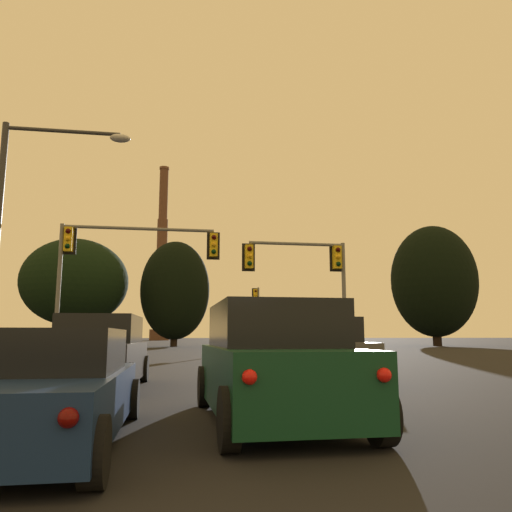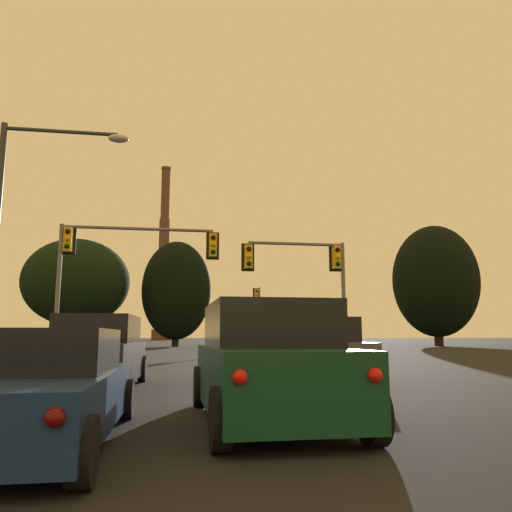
% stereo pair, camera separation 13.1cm
% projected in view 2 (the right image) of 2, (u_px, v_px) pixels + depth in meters
% --- Properties ---
extents(suv_left_lane_front, '(2.26, 4.96, 1.86)m').
position_uv_depth(suv_left_lane_front, '(98.00, 353.00, 12.77)').
color(suv_left_lane_front, '#232328').
rests_on(suv_left_lane_front, ground_plane).
extents(suv_center_lane_second, '(2.17, 4.93, 1.86)m').
position_uv_depth(suv_center_lane_second, '(267.00, 364.00, 7.94)').
color(suv_center_lane_second, '#0F3823').
rests_on(suv_center_lane_second, ground_plane).
extents(suv_right_lane_front, '(2.16, 4.93, 1.86)m').
position_uv_depth(suv_right_lane_front, '(317.00, 351.00, 14.73)').
color(suv_right_lane_front, '#4C4F54').
rests_on(suv_right_lane_front, ground_plane).
extents(sedan_left_lane_second, '(2.00, 4.71, 1.43)m').
position_uv_depth(sedan_left_lane_second, '(40.00, 390.00, 6.25)').
color(sedan_left_lane_second, navy).
rests_on(sedan_left_lane_second, ground_plane).
extents(traffic_light_overhead_right, '(4.81, 0.50, 5.52)m').
position_uv_depth(traffic_light_overhead_right, '(310.00, 271.00, 22.29)').
color(traffic_light_overhead_right, slate).
rests_on(traffic_light_overhead_right, ground_plane).
extents(traffic_light_far_right, '(0.78, 0.50, 5.79)m').
position_uv_depth(traffic_light_far_right, '(258.00, 309.00, 46.26)').
color(traffic_light_far_right, slate).
rests_on(traffic_light_far_right, ground_plane).
extents(traffic_light_overhead_left, '(6.95, 0.50, 6.06)m').
position_uv_depth(traffic_light_overhead_left, '(116.00, 257.00, 21.46)').
color(traffic_light_overhead_left, slate).
rests_on(traffic_light_overhead_left, ground_plane).
extents(street_lamp, '(3.83, 0.36, 7.79)m').
position_uv_depth(street_lamp, '(21.00, 216.00, 14.97)').
color(street_lamp, '#38383A').
rests_on(street_lamp, ground_plane).
extents(smokestack, '(5.80, 5.80, 52.72)m').
position_uv_depth(smokestack, '(163.00, 270.00, 148.92)').
color(smokestack, '#523427').
rests_on(smokestack, ground_plane).
extents(treeline_far_left, '(11.38, 10.24, 16.02)m').
position_uv_depth(treeline_far_left, '(436.00, 281.00, 66.47)').
color(treeline_far_left, black).
rests_on(treeline_far_left, ground_plane).
extents(treeline_left_mid, '(12.43, 11.19, 12.82)m').
position_uv_depth(treeline_left_mid, '(76.00, 282.00, 59.32)').
color(treeline_left_mid, black).
rests_on(treeline_left_mid, ground_plane).
extents(treeline_center_left, '(8.55, 7.70, 13.12)m').
position_uv_depth(treeline_center_left, '(176.00, 290.00, 62.30)').
color(treeline_center_left, black).
rests_on(treeline_center_left, ground_plane).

